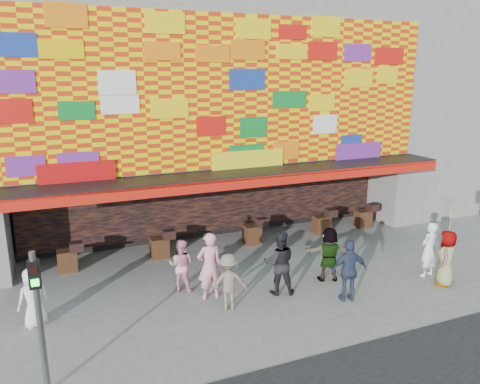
{
  "coord_description": "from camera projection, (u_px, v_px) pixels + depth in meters",
  "views": [
    {
      "loc": [
        -5.76,
        -10.41,
        6.2
      ],
      "look_at": [
        -0.58,
        2.0,
        2.75
      ],
      "focal_mm": 35.0,
      "sensor_mm": 36.0,
      "label": 1
    }
  ],
  "objects": [
    {
      "name": "ped_d",
      "position": [
        228.0,
        282.0,
        12.48
      ],
      "size": [
        1.1,
        0.75,
        1.56
      ],
      "primitive_type": "imported",
      "rotation": [
        0.0,
        0.0,
        2.96
      ],
      "color": "#776757",
      "rests_on": "ground"
    },
    {
      "name": "ped_h",
      "position": [
        429.0,
        249.0,
        14.5
      ],
      "size": [
        0.71,
        0.54,
        1.74
      ],
      "primitive_type": "imported",
      "rotation": [
        0.0,
        0.0,
        3.35
      ],
      "color": "white",
      "rests_on": "ground"
    },
    {
      "name": "ground",
      "position": [
        287.0,
        302.0,
        13.0
      ],
      "size": [
        90.0,
        90.0,
        0.0
      ],
      "primitive_type": "plane",
      "color": "slate",
      "rests_on": "ground"
    },
    {
      "name": "ped_c",
      "position": [
        279.0,
        263.0,
        13.32
      ],
      "size": [
        1.09,
        0.97,
        1.87
      ],
      "primitive_type": "imported",
      "rotation": [
        0.0,
        0.0,
        2.8
      ],
      "color": "black",
      "rests_on": "ground"
    },
    {
      "name": "ped_b",
      "position": [
        209.0,
        266.0,
        13.03
      ],
      "size": [
        0.71,
        0.47,
        1.94
      ],
      "primitive_type": "imported",
      "rotation": [
        0.0,
        0.0,
        3.13
      ],
      "color": "pink",
      "rests_on": "ground"
    },
    {
      "name": "parasol",
      "position": [
        451.0,
        218.0,
        13.58
      ],
      "size": [
        1.15,
        1.16,
        1.77
      ],
      "color": "beige",
      "rests_on": "ground"
    },
    {
      "name": "ped_i",
      "position": [
        181.0,
        265.0,
        13.56
      ],
      "size": [
        0.95,
        0.9,
        1.55
      ],
      "primitive_type": "imported",
      "rotation": [
        0.0,
        0.0,
        2.57
      ],
      "color": "pink",
      "rests_on": "ground"
    },
    {
      "name": "shop_building",
      "position": [
        195.0,
        97.0,
        19.01
      ],
      "size": [
        15.2,
        9.4,
        10.0
      ],
      "color": "gray",
      "rests_on": "ground"
    },
    {
      "name": "signal_left",
      "position": [
        38.0,
        308.0,
        8.88
      ],
      "size": [
        0.22,
        0.2,
        3.0
      ],
      "color": "#59595B",
      "rests_on": "ground"
    },
    {
      "name": "neighbor_right",
      "position": [
        443.0,
        76.0,
        23.51
      ],
      "size": [
        11.0,
        8.0,
        12.0
      ],
      "primitive_type": "cube",
      "color": "gray",
      "rests_on": "ground"
    },
    {
      "name": "ped_f",
      "position": [
        329.0,
        254.0,
        14.2
      ],
      "size": [
        1.64,
        1.02,
        1.69
      ],
      "primitive_type": "imported",
      "rotation": [
        0.0,
        0.0,
        2.78
      ],
      "color": "gray",
      "rests_on": "ground"
    },
    {
      "name": "ped_a",
      "position": [
        33.0,
        298.0,
        11.62
      ],
      "size": [
        0.88,
        0.74,
        1.54
      ],
      "primitive_type": "imported",
      "rotation": [
        0.0,
        0.0,
        3.53
      ],
      "color": "white",
      "rests_on": "ground"
    },
    {
      "name": "ped_e",
      "position": [
        349.0,
        271.0,
        12.92
      ],
      "size": [
        1.1,
        0.64,
        1.77
      ],
      "primitive_type": "imported",
      "rotation": [
        0.0,
        0.0,
        2.93
      ],
      "color": "#2F3753",
      "rests_on": "ground"
    },
    {
      "name": "ped_g",
      "position": [
        446.0,
        258.0,
        13.89
      ],
      "size": [
        0.98,
        0.94,
        1.69
      ],
      "primitive_type": "imported",
      "rotation": [
        0.0,
        0.0,
        3.82
      ],
      "color": "gray",
      "rests_on": "ground"
    }
  ]
}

